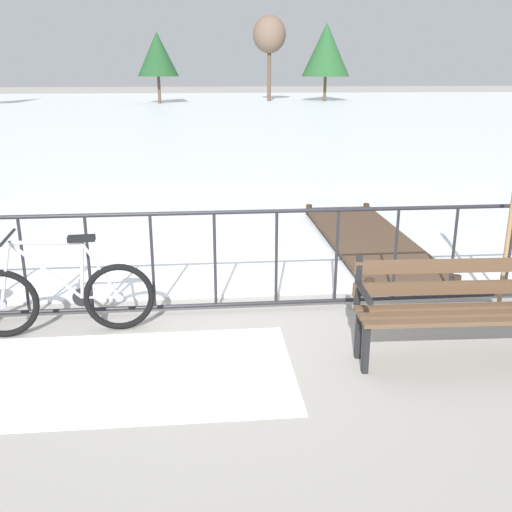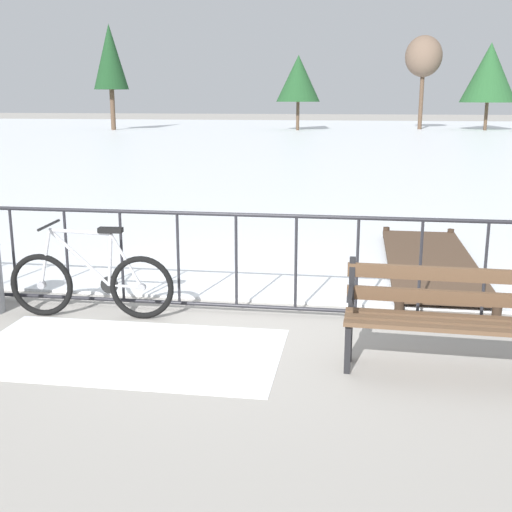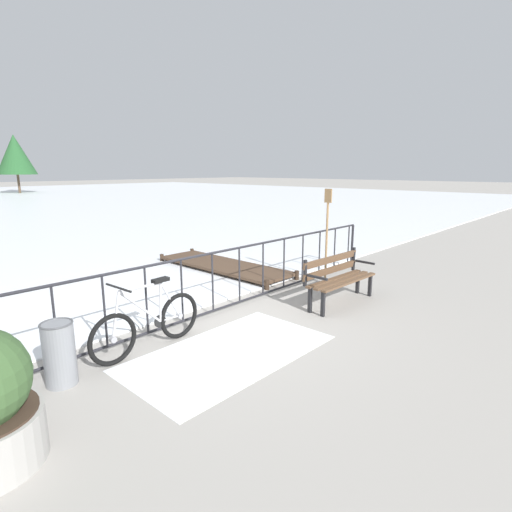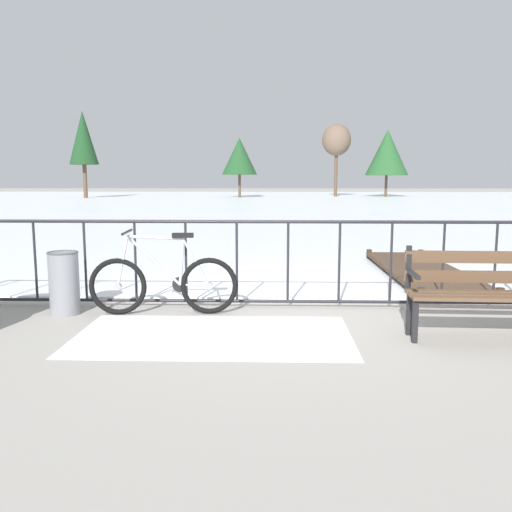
{
  "view_description": "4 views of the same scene",
  "coord_description": "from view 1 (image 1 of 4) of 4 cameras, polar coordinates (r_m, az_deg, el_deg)",
  "views": [
    {
      "loc": [
        -0.12,
        -5.51,
        2.38
      ],
      "look_at": [
        0.41,
        -0.01,
        0.6
      ],
      "focal_mm": 40.77,
      "sensor_mm": 36.0,
      "label": 1
    },
    {
      "loc": [
        1.2,
        -6.42,
        2.21
      ],
      "look_at": [
        0.27,
        -0.39,
        0.72
      ],
      "focal_mm": 45.82,
      "sensor_mm": 36.0,
      "label": 2
    },
    {
      "loc": [
        -4.13,
        -4.77,
        2.37
      ],
      "look_at": [
        1.41,
        0.34,
        0.73
      ],
      "focal_mm": 28.12,
      "sensor_mm": 36.0,
      "label": 3
    },
    {
      "loc": [
        -0.2,
        -6.36,
        1.56
      ],
      "look_at": [
        -0.39,
        0.02,
        0.63
      ],
      "focal_mm": 37.48,
      "sensor_mm": 36.0,
      "label": 4
    }
  ],
  "objects": [
    {
      "name": "railing_fence",
      "position": [
        5.81,
        -4.04,
        -0.44
      ],
      "size": [
        9.06,
        0.06,
        1.07
      ],
      "color": "#232328",
      "rests_on": "ground"
    },
    {
      "name": "ground_plane",
      "position": [
        6.01,
        -3.93,
        -5.51
      ],
      "size": [
        160.0,
        160.0,
        0.0
      ],
      "primitive_type": "plane",
      "color": "#9E9991"
    },
    {
      "name": "bicycle_near_railing",
      "position": [
        5.69,
        -18.54,
        -3.8
      ],
      "size": [
        1.71,
        0.52,
        0.97
      ],
      "color": "black",
      "rests_on": "ground"
    },
    {
      "name": "tree_east_mid",
      "position": [
        46.17,
        1.32,
        20.85
      ],
      "size": [
        2.45,
        2.45,
        6.18
      ],
      "color": "brown",
      "rests_on": "ground"
    },
    {
      "name": "tree_west_mid",
      "position": [
        43.39,
        -9.65,
        18.94
      ],
      "size": [
        2.88,
        2.88,
        4.85
      ],
      "color": "brown",
      "rests_on": "ground"
    },
    {
      "name": "frozen_pond",
      "position": [
        34.0,
        -5.45,
        13.82
      ],
      "size": [
        80.0,
        56.0,
        0.03
      ],
      "primitive_type": "cube",
      "color": "white",
      "rests_on": "ground"
    },
    {
      "name": "park_bench",
      "position": [
        5.17,
        18.52,
        -4.29
      ],
      "size": [
        1.62,
        0.54,
        0.89
      ],
      "color": "brown",
      "rests_on": "ground"
    },
    {
      "name": "snow_patch",
      "position": [
        4.97,
        -12.65,
        -11.17
      ],
      "size": [
        2.75,
        1.51,
        0.01
      ],
      "primitive_type": "cube",
      "color": "white",
      "rests_on": "ground"
    },
    {
      "name": "wooden_dock",
      "position": [
        8.28,
        10.88,
        1.72
      ],
      "size": [
        1.1,
        3.73,
        0.2
      ],
      "color": "#4C3828",
      "rests_on": "ground"
    },
    {
      "name": "tree_centre",
      "position": [
        46.18,
        6.9,
        19.44
      ],
      "size": [
        3.59,
        3.59,
        5.63
      ],
      "color": "brown",
      "rests_on": "ground"
    }
  ]
}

